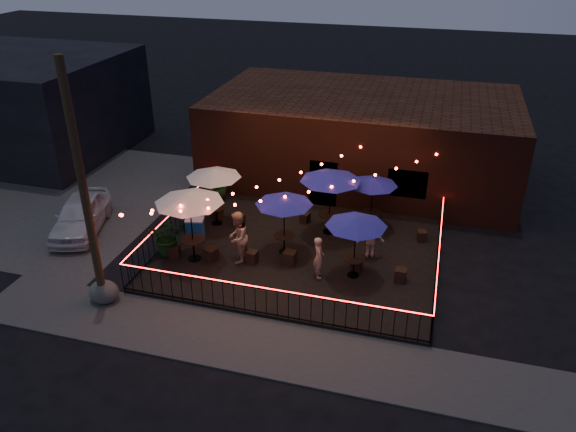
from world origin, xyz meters
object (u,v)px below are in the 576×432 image
(cafe_table_2, at_px, (284,201))
(cafe_table_4, at_px, (356,222))
(cafe_table_0, at_px, (189,198))
(cafe_table_1, at_px, (214,174))
(cafe_table_3, at_px, (331,177))
(utility_pole, at_px, (84,192))
(cooler, at_px, (195,229))
(boulder, at_px, (104,292))
(cafe_table_5, at_px, (373,182))

(cafe_table_2, bearing_deg, cafe_table_4, -17.82)
(cafe_table_0, distance_m, cafe_table_2, 3.34)
(cafe_table_1, bearing_deg, cafe_table_3, 6.47)
(utility_pole, relative_size, cafe_table_1, 2.99)
(cafe_table_3, relative_size, cafe_table_4, 1.25)
(utility_pole, bearing_deg, cafe_table_1, 74.66)
(cooler, relative_size, boulder, 0.95)
(cafe_table_2, height_order, cooler, cafe_table_2)
(utility_pole, xyz_separation_m, cafe_table_1, (1.60, 5.83, -1.65))
(utility_pole, bearing_deg, cafe_table_0, 58.75)
(cafe_table_2, xyz_separation_m, cooler, (-3.54, -0.07, -1.66))
(cafe_table_0, distance_m, cafe_table_1, 2.80)
(cafe_table_2, bearing_deg, boulder, -138.01)
(cafe_table_1, xyz_separation_m, cafe_table_2, (3.27, -1.39, -0.08))
(cafe_table_0, distance_m, cafe_table_4, 5.80)
(cafe_table_4, bearing_deg, cooler, 172.64)
(cafe_table_3, bearing_deg, utility_pole, -134.15)
(cafe_table_1, relative_size, cooler, 2.96)
(utility_pole, distance_m, cafe_table_5, 10.74)
(cafe_table_5, bearing_deg, cafe_table_0, -143.91)
(cafe_table_3, bearing_deg, boulder, -134.38)
(utility_pole, distance_m, boulder, 3.63)
(cafe_table_3, height_order, boulder, cafe_table_3)
(utility_pole, bearing_deg, cafe_table_2, 42.31)
(cafe_table_2, height_order, cafe_table_5, cafe_table_2)
(cafe_table_0, distance_m, cafe_table_3, 5.43)
(utility_pole, relative_size, boulder, 8.45)
(utility_pole, bearing_deg, cafe_table_3, 45.85)
(cafe_table_3, bearing_deg, cafe_table_4, -62.44)
(cafe_table_0, bearing_deg, cafe_table_1, 95.23)
(utility_pole, relative_size, cafe_table_2, 3.19)
(cafe_table_1, height_order, cafe_table_4, cafe_table_1)
(cafe_table_0, bearing_deg, cafe_table_5, 36.09)
(cafe_table_5, height_order, cooler, cafe_table_5)
(cafe_table_4, distance_m, cooler, 6.56)
(cafe_table_4, xyz_separation_m, cafe_table_5, (0.03, 3.73, -0.15))
(cafe_table_1, height_order, boulder, cafe_table_1)
(cafe_table_1, distance_m, cafe_table_2, 3.56)
(cafe_table_1, bearing_deg, cafe_table_4, -20.72)
(cafe_table_3, xyz_separation_m, cooler, (-4.83, -1.98, -1.93))
(cafe_table_2, height_order, boulder, cafe_table_2)
(cooler, bearing_deg, utility_pole, -120.23)
(cafe_table_0, relative_size, cafe_table_5, 1.37)
(cafe_table_3, distance_m, boulder, 9.06)
(cafe_table_2, distance_m, cooler, 3.91)
(boulder, bearing_deg, utility_pole, -99.47)
(cafe_table_0, relative_size, cooler, 3.26)
(cafe_table_1, distance_m, boulder, 6.31)
(cafe_table_3, relative_size, cooler, 3.46)
(cafe_table_5, bearing_deg, cafe_table_3, -147.89)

